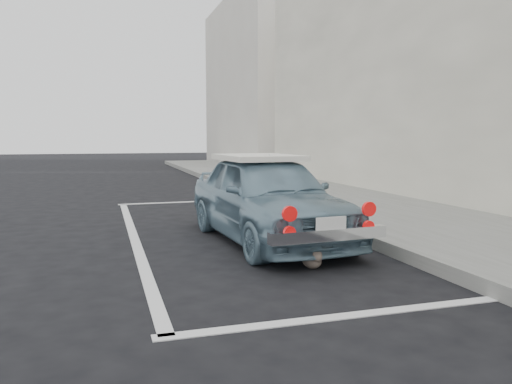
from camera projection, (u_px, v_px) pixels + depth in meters
ground at (269, 301)px, 4.11m from camera, size 80.00×80.00×0.00m
sidewalk at (441, 229)px, 6.94m from camera, size 2.80×40.00×0.15m
building_far at (261, 83)px, 24.53m from camera, size 3.50×10.00×8.00m
pline_rear at (353, 315)px, 3.78m from camera, size 3.00×0.12×0.01m
pline_front at (192, 202)px, 10.42m from camera, size 3.00×0.12×0.01m
pline_side at (134, 238)px, 6.69m from camera, size 0.12×7.00×0.01m
retro_coupe at (267, 197)px, 6.45m from camera, size 1.56×3.43×1.14m
cat at (312, 259)px, 5.12m from camera, size 0.19×0.43×0.23m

